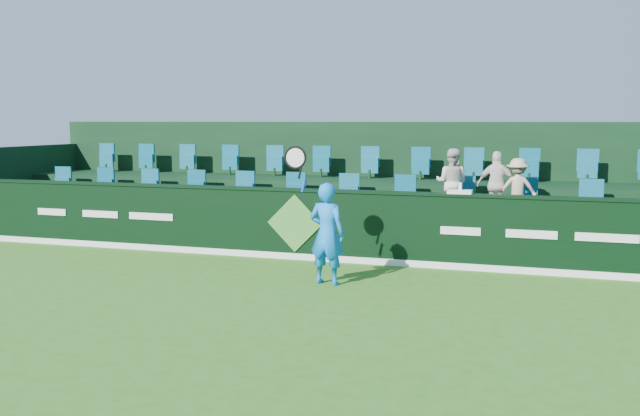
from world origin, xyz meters
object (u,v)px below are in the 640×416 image
(spectator_left, at_px, (452,182))
(spectator_middle, at_px, (497,185))
(towel, at_px, (460,192))
(drinks_bottle, at_px, (460,188))
(spectator_right, at_px, (517,188))
(tennis_player, at_px, (326,232))

(spectator_left, distance_m, spectator_middle, 0.85)
(towel, distance_m, drinks_bottle, 0.07)
(spectator_right, height_order, drinks_bottle, spectator_right)
(spectator_right, bearing_deg, spectator_left, -7.15)
(spectator_middle, height_order, towel, spectator_middle)
(towel, bearing_deg, spectator_right, 50.32)
(spectator_right, height_order, towel, spectator_right)
(tennis_player, distance_m, spectator_left, 3.43)
(tennis_player, xyz_separation_m, spectator_left, (1.59, 2.98, 0.61))
(tennis_player, height_order, spectator_middle, tennis_player)
(spectator_right, distance_m, towel, 1.46)
(drinks_bottle, bearing_deg, spectator_middle, 63.78)
(tennis_player, relative_size, spectator_middle, 1.80)
(tennis_player, relative_size, spectator_right, 2.00)
(spectator_right, bearing_deg, spectator_middle, -7.15)
(towel, bearing_deg, drinks_bottle, 0.00)
(spectator_middle, distance_m, drinks_bottle, 1.25)
(tennis_player, distance_m, towel, 2.71)
(tennis_player, relative_size, towel, 5.38)
(tennis_player, relative_size, drinks_bottle, 11.66)
(spectator_middle, xyz_separation_m, towel, (-0.56, -1.12, -0.05))
(tennis_player, height_order, drinks_bottle, tennis_player)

